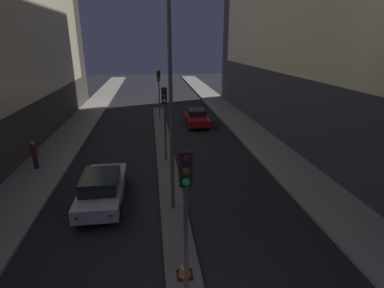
# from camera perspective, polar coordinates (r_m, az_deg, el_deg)

# --- Properties ---
(median_strip) EXTENTS (1.14, 28.01, 0.13)m
(median_strip) POSITION_cam_1_polar(r_m,az_deg,el_deg) (20.12, -5.18, -1.53)
(median_strip) COLOR #66605B
(median_strip) RESTS_ON ground
(traffic_light_near) EXTENTS (0.32, 0.42, 4.45)m
(traffic_light_near) POSITION_cam_1_polar(r_m,az_deg,el_deg) (7.68, -1.21, -9.65)
(traffic_light_near) COLOR #4C4C51
(traffic_light_near) RESTS_ON median_strip
(traffic_light_mid) EXTENTS (0.32, 0.42, 4.45)m
(traffic_light_mid) POSITION_cam_1_polar(r_m,az_deg,el_deg) (17.66, -5.24, 6.86)
(traffic_light_mid) COLOR #4C4C51
(traffic_light_mid) RESTS_ON median_strip
(traffic_light_far) EXTENTS (0.32, 0.42, 4.45)m
(traffic_light_far) POSITION_cam_1_polar(r_m,az_deg,el_deg) (28.05, -6.34, 11.31)
(traffic_light_far) COLOR #4C4C51
(traffic_light_far) RESTS_ON median_strip
(street_lamp) EXTENTS (0.53, 0.53, 9.58)m
(street_lamp) POSITION_cam_1_polar(r_m,az_deg,el_deg) (11.64, -4.26, 16.31)
(street_lamp) COLOR #4C4C51
(street_lamp) RESTS_ON median_strip
(traffic_cone_far) EXTENTS (0.49, 0.49, 0.56)m
(traffic_cone_far) POSITION_cam_1_polar(r_m,az_deg,el_deg) (10.07, -1.42, -22.55)
(traffic_cone_far) COLOR black
(traffic_cone_far) RESTS_ON median_strip
(car_left_lane) EXTENTS (1.84, 4.76, 1.51)m
(car_left_lane) POSITION_cam_1_polar(r_m,az_deg,el_deg) (14.41, -16.75, -7.95)
(car_left_lane) COLOR #B2B2B7
(car_left_lane) RESTS_ON ground
(car_right_lane) EXTENTS (1.76, 4.05, 1.44)m
(car_right_lane) POSITION_cam_1_polar(r_m,az_deg,el_deg) (26.47, 0.91, 5.07)
(car_right_lane) COLOR maroon
(car_right_lane) RESTS_ON ground
(pedestrian_on_left_sidewalk) EXTENTS (0.34, 0.34, 1.65)m
(pedestrian_on_left_sidewalk) POSITION_cam_1_polar(r_m,az_deg,el_deg) (19.15, -27.82, -1.72)
(pedestrian_on_left_sidewalk) COLOR black
(pedestrian_on_left_sidewalk) RESTS_ON sidewalk_left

